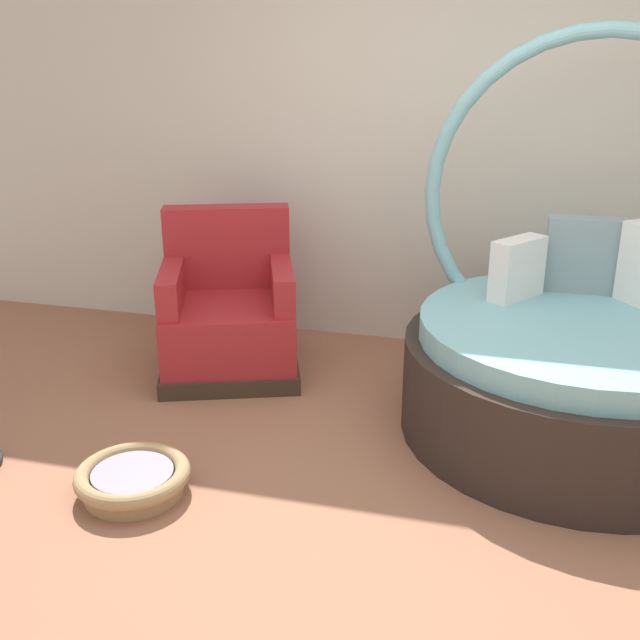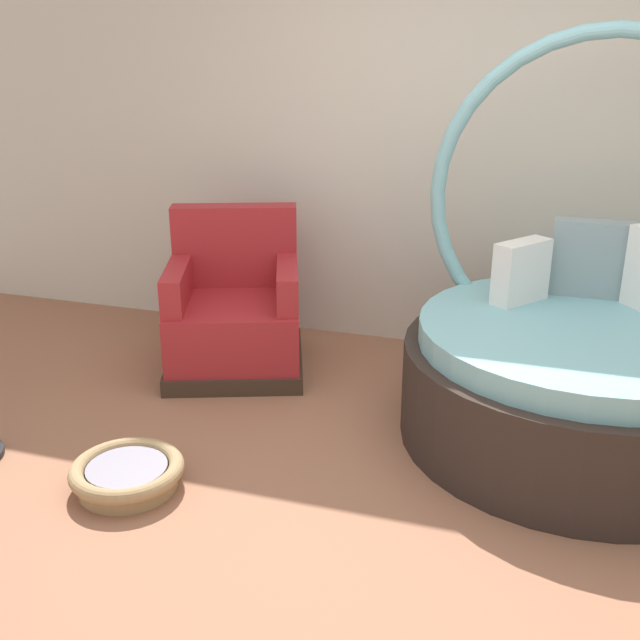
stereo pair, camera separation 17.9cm
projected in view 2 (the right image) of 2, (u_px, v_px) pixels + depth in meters
The scene contains 5 objects.
ground_plane at pixel (375, 512), 3.28m from camera, with size 8.00×8.00×0.02m, color #936047.
back_wall at pixel (462, 97), 4.52m from camera, with size 8.00×0.12×3.13m, color beige.
round_daybed at pixel (583, 359), 3.78m from camera, with size 1.75×1.75×1.98m.
red_armchair at pixel (235, 314), 4.59m from camera, with size 1.02×1.02×0.94m.
pet_basket at pixel (127, 474), 3.41m from camera, with size 0.51×0.51×0.13m.
Camera 2 is at (0.61, -2.72, 1.92)m, focal length 42.80 mm.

